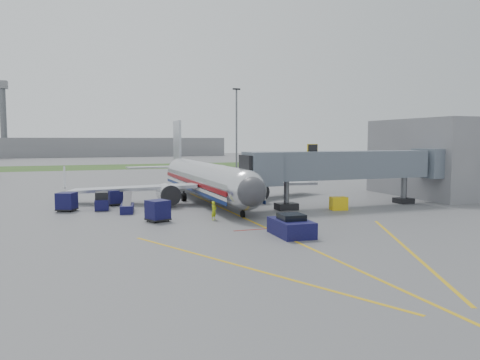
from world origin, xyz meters
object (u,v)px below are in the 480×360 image
object	(u,v)px
pushback_tug	(291,227)
baggage_tug	(102,202)
airliner	(205,179)
belt_loader	(127,208)
ramp_worker	(214,211)

from	to	relation	value
pushback_tug	baggage_tug	world-z (taller)	baggage_tug
baggage_tug	airliner	bearing A→B (deg)	16.48
baggage_tug	belt_loader	distance (m)	3.61
airliner	belt_loader	world-z (taller)	airliner
pushback_tug	ramp_worker	bearing A→B (deg)	112.71
baggage_tug	ramp_worker	xyz separation A→B (m)	(9.30, -10.11, 0.04)
airliner	pushback_tug	xyz separation A→B (m)	(0.63, -22.42, -1.94)
airliner	belt_loader	size ratio (longest dim) A/B	8.87
pushback_tug	baggage_tug	size ratio (longest dim) A/B	1.48
pushback_tug	ramp_worker	xyz separation A→B (m)	(-3.63, 8.68, 0.16)
belt_loader	pushback_tug	bearing A→B (deg)	-56.46
airliner	ramp_worker	distance (m)	14.18
airliner	ramp_worker	size ratio (longest dim) A/B	20.54
baggage_tug	ramp_worker	bearing A→B (deg)	-47.40
pushback_tug	baggage_tug	xyz separation A→B (m)	(-12.93, 18.79, 0.13)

